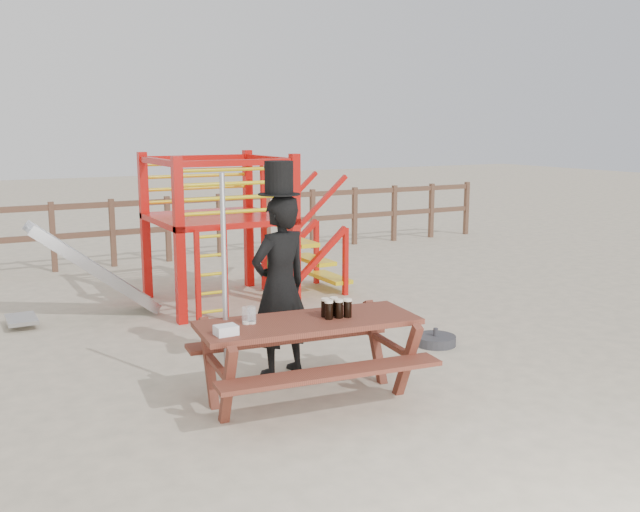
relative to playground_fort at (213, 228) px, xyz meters
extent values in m
plane|color=beige|center=(-0.12, -3.58, -1.07)|extent=(60.00, 60.00, 0.00)
cube|color=brown|center=(-0.12, 3.42, 0.03)|extent=(15.00, 0.06, 0.10)
cube|color=brown|center=(-0.12, 3.42, -0.47)|extent=(15.00, 0.06, 0.10)
cube|color=brown|center=(-1.62, 3.42, -0.47)|extent=(0.09, 0.09, 1.20)
cube|color=brown|center=(-0.62, 3.42, -0.47)|extent=(0.09, 0.09, 1.20)
cube|color=brown|center=(0.38, 3.42, -0.47)|extent=(0.09, 0.09, 1.20)
cube|color=brown|center=(1.38, 3.42, -0.47)|extent=(0.09, 0.09, 1.20)
cube|color=brown|center=(2.38, 3.42, -0.47)|extent=(0.09, 0.09, 1.20)
cube|color=brown|center=(3.38, 3.42, -0.47)|extent=(0.09, 0.09, 1.20)
cube|color=brown|center=(4.38, 3.42, -0.47)|extent=(0.09, 0.09, 1.20)
cube|color=brown|center=(5.38, 3.42, -0.47)|extent=(0.09, 0.09, 1.20)
cube|color=brown|center=(6.38, 3.42, -0.47)|extent=(0.09, 0.09, 1.20)
cube|color=brown|center=(7.38, 3.42, -0.47)|extent=(0.09, 0.09, 1.20)
cube|color=red|center=(-0.72, -0.78, -0.02)|extent=(0.12, 0.12, 2.10)
cube|color=red|center=(0.88, -0.78, -0.02)|extent=(0.12, 0.12, 2.10)
cube|color=red|center=(-0.72, 0.82, -0.02)|extent=(0.12, 0.12, 2.10)
cube|color=red|center=(0.88, 0.82, -0.02)|extent=(0.12, 0.12, 2.10)
cube|color=red|center=(0.08, 0.02, 0.13)|extent=(1.72, 1.72, 0.08)
cube|color=red|center=(0.08, -0.78, 0.93)|extent=(1.60, 0.08, 0.08)
cube|color=red|center=(0.08, 0.82, 0.93)|extent=(1.60, 0.08, 0.08)
cube|color=red|center=(-0.72, 0.02, 0.93)|extent=(0.08, 1.60, 0.08)
cube|color=red|center=(0.88, 0.02, 0.93)|extent=(0.08, 1.60, 0.08)
cylinder|color=yellow|center=(0.08, -0.78, 0.31)|extent=(1.50, 0.05, 0.05)
cylinder|color=yellow|center=(0.08, 0.82, 0.31)|extent=(1.50, 0.05, 0.05)
cylinder|color=yellow|center=(0.08, -0.78, 0.49)|extent=(1.50, 0.05, 0.05)
cylinder|color=yellow|center=(0.08, 0.82, 0.49)|extent=(1.50, 0.05, 0.05)
cylinder|color=yellow|center=(0.08, -0.78, 0.67)|extent=(1.50, 0.05, 0.05)
cylinder|color=yellow|center=(0.08, 0.82, 0.67)|extent=(1.50, 0.05, 0.05)
cylinder|color=yellow|center=(0.08, -0.78, 0.85)|extent=(1.50, 0.05, 0.05)
cylinder|color=yellow|center=(0.08, 0.82, 0.85)|extent=(1.50, 0.05, 0.05)
cube|color=red|center=(-0.55, -0.93, -0.47)|extent=(0.06, 0.06, 1.20)
cube|color=red|center=(-0.19, -0.93, -0.47)|extent=(0.06, 0.06, 1.20)
cylinder|color=yellow|center=(-0.37, -0.93, -0.92)|extent=(0.36, 0.04, 0.04)
cylinder|color=yellow|center=(-0.37, -0.93, -0.68)|extent=(0.36, 0.04, 0.04)
cylinder|color=yellow|center=(-0.37, -0.93, -0.44)|extent=(0.36, 0.04, 0.04)
cylinder|color=yellow|center=(-0.37, -0.93, -0.20)|extent=(0.36, 0.04, 0.04)
cylinder|color=yellow|center=(-0.37, -0.93, 0.04)|extent=(0.36, 0.04, 0.04)
cube|color=yellow|center=(1.03, 0.02, 0.01)|extent=(0.30, 0.90, 0.06)
cube|color=yellow|center=(1.31, 0.02, -0.29)|extent=(0.30, 0.90, 0.06)
cube|color=yellow|center=(1.59, 0.02, -0.59)|extent=(0.30, 0.90, 0.06)
cube|color=yellow|center=(1.87, 0.02, -0.89)|extent=(0.30, 0.90, 0.06)
cube|color=red|center=(1.43, -0.43, -0.47)|extent=(0.95, 0.08, 0.86)
cube|color=red|center=(1.43, 0.47, -0.47)|extent=(0.95, 0.08, 0.86)
cube|color=#B2B5B9|center=(-1.62, 0.02, -0.45)|extent=(1.53, 0.55, 1.21)
cube|color=#B2B5B9|center=(-1.62, -0.25, -0.41)|extent=(1.58, 0.04, 1.28)
cube|color=#B2B5B9|center=(-1.62, 0.29, -0.41)|extent=(1.58, 0.04, 1.28)
cube|color=#B2B5B9|center=(-2.52, 0.02, -0.97)|extent=(0.35, 0.55, 0.05)
cube|color=brown|center=(-0.51, -3.82, -0.34)|extent=(2.03, 0.94, 0.05)
cube|color=brown|center=(-0.57, -4.36, -0.63)|extent=(1.98, 0.49, 0.04)
cube|color=brown|center=(-0.45, -3.28, -0.63)|extent=(1.98, 0.49, 0.04)
cube|color=brown|center=(-1.34, -3.73, -0.72)|extent=(0.21, 1.18, 0.71)
cube|color=brown|center=(0.31, -3.91, -0.72)|extent=(0.21, 1.18, 0.71)
imported|color=black|center=(-0.43, -3.06, -0.17)|extent=(0.74, 0.58, 1.81)
cube|color=#0D951F|center=(-0.46, -2.92, 0.05)|extent=(0.07, 0.04, 0.42)
cylinder|color=black|center=(-0.43, -3.06, 0.74)|extent=(0.41, 0.41, 0.01)
cylinder|color=black|center=(-0.43, -3.06, 0.91)|extent=(0.28, 0.28, 0.31)
cube|color=white|center=(-0.46, -2.93, 1.02)|extent=(0.14, 0.04, 0.04)
cylinder|color=#B2B2B7|center=(-1.16, -3.45, -0.04)|extent=(0.05, 0.05, 2.06)
cylinder|color=#323236|center=(1.54, -3.03, -1.02)|extent=(0.47, 0.47, 0.11)
cylinder|color=#323236|center=(1.54, -3.03, -0.92)|extent=(0.05, 0.05, 0.09)
cube|color=white|center=(-1.32, -3.90, -0.27)|extent=(0.18, 0.14, 0.08)
cylinder|color=black|center=(-0.34, -3.88, -0.24)|extent=(0.07, 0.07, 0.15)
cylinder|color=#FAEACD|center=(-0.34, -3.88, -0.15)|extent=(0.08, 0.08, 0.02)
cylinder|color=black|center=(-0.24, -3.89, -0.24)|extent=(0.07, 0.07, 0.15)
cylinder|color=#FAEACD|center=(-0.24, -3.89, -0.15)|extent=(0.08, 0.08, 0.02)
cylinder|color=black|center=(-0.16, -3.91, -0.24)|extent=(0.07, 0.07, 0.15)
cylinder|color=#FAEACD|center=(-0.16, -3.91, -0.15)|extent=(0.08, 0.08, 0.02)
cylinder|color=black|center=(-0.33, -3.80, -0.24)|extent=(0.07, 0.07, 0.15)
cylinder|color=#FAEACD|center=(-0.33, -3.80, -0.15)|extent=(0.08, 0.08, 0.02)
cylinder|color=black|center=(-0.24, -3.80, -0.24)|extent=(0.07, 0.07, 0.15)
cylinder|color=#FAEACD|center=(-0.24, -3.80, -0.15)|extent=(0.08, 0.08, 0.02)
cylinder|color=silver|center=(-0.99, -3.67, -0.24)|extent=(0.07, 0.07, 0.15)
cylinder|color=#FAEACD|center=(-0.99, -3.67, -0.30)|extent=(0.07, 0.07, 0.02)
cylinder|color=silver|center=(-1.05, -3.67, -0.24)|extent=(0.07, 0.07, 0.15)
cylinder|color=#FAEACD|center=(-1.05, -3.67, -0.30)|extent=(0.07, 0.07, 0.02)
cylinder|color=silver|center=(-1.00, -3.68, -0.24)|extent=(0.07, 0.07, 0.15)
cylinder|color=#FAEACD|center=(-1.00, -3.68, -0.30)|extent=(0.07, 0.07, 0.02)
camera|label=1|loc=(-3.36, -9.26, 1.39)|focal=40.00mm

